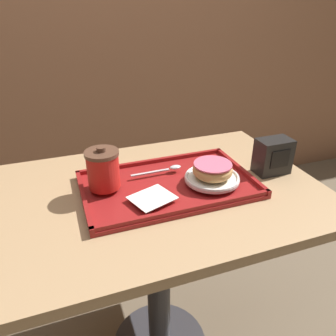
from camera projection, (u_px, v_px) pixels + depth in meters
The scene contains 8 objects.
cafe_table at pixel (158, 233), 1.01m from camera, with size 0.95×0.65×0.71m.
serving_tray at pixel (168, 185), 0.95m from camera, with size 0.49×0.30×0.02m.
napkin_paper at pixel (152, 198), 0.86m from camera, with size 0.13×0.12×0.00m.
coffee_cup_front at pixel (103, 169), 0.89m from camera, with size 0.09×0.09×0.12m.
plate_with_chocolate_donut at pixel (212, 178), 0.94m from camera, with size 0.16×0.16×0.01m.
donut_chocolate_glazed at pixel (213, 169), 0.93m from camera, with size 0.11×0.11×0.04m.
spoon at pixel (168, 169), 1.00m from camera, with size 0.16×0.02×0.01m.
napkin_dispenser at pixel (273, 156), 1.01m from camera, with size 0.11×0.07×0.11m.
Camera 1 is at (-0.24, -0.77, 1.21)m, focal length 35.00 mm.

